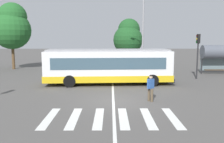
{
  "coord_description": "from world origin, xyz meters",
  "views": [
    {
      "loc": [
        -0.31,
        -14.84,
        3.96
      ],
      "look_at": [
        -0.21,
        4.47,
        1.3
      ],
      "focal_mm": 38.36,
      "sensor_mm": 36.0,
      "label": 1
    }
  ],
  "objects_px": {
    "parked_car_charcoal": "(72,63)",
    "parked_car_red": "(113,63)",
    "bus_stop_shelter": "(218,52)",
    "background_tree_right": "(128,37)",
    "pedestrian_crossing_street": "(151,86)",
    "parked_car_teal": "(134,63)",
    "twin_arm_street_lamp": "(143,19)",
    "traffic_light_far_corner": "(198,49)",
    "background_tree_left": "(12,26)",
    "city_transit_bus": "(108,66)",
    "parked_car_black": "(93,63)"
  },
  "relations": [
    {
      "from": "parked_car_charcoal",
      "to": "twin_arm_street_lamp",
      "type": "bearing_deg",
      "value": -25.14
    },
    {
      "from": "parked_car_black",
      "to": "background_tree_left",
      "type": "relative_size",
      "value": 0.53
    },
    {
      "from": "bus_stop_shelter",
      "to": "twin_arm_street_lamp",
      "type": "height_order",
      "value": "twin_arm_street_lamp"
    },
    {
      "from": "city_transit_bus",
      "to": "parked_car_red",
      "type": "xyz_separation_m",
      "value": [
        0.56,
        11.14,
        -0.82
      ]
    },
    {
      "from": "parked_car_teal",
      "to": "bus_stop_shelter",
      "type": "relative_size",
      "value": 1.24
    },
    {
      "from": "parked_car_red",
      "to": "twin_arm_street_lamp",
      "type": "distance_m",
      "value": 7.7
    },
    {
      "from": "parked_car_teal",
      "to": "background_tree_right",
      "type": "xyz_separation_m",
      "value": [
        -0.43,
        4.71,
        3.45
      ]
    },
    {
      "from": "bus_stop_shelter",
      "to": "parked_car_red",
      "type": "bearing_deg",
      "value": 156.84
    },
    {
      "from": "parked_car_charcoal",
      "to": "parked_car_teal",
      "type": "height_order",
      "value": "same"
    },
    {
      "from": "pedestrian_crossing_street",
      "to": "parked_car_black",
      "type": "xyz_separation_m",
      "value": [
        -4.9,
        16.66,
        -0.2
      ]
    },
    {
      "from": "traffic_light_far_corner",
      "to": "parked_car_teal",
      "type": "bearing_deg",
      "value": 123.95
    },
    {
      "from": "parked_car_red",
      "to": "traffic_light_far_corner",
      "type": "xyz_separation_m",
      "value": [
        8.14,
        -8.44,
        2.2
      ]
    },
    {
      "from": "parked_car_red",
      "to": "twin_arm_street_lamp",
      "type": "relative_size",
      "value": 0.45
    },
    {
      "from": "city_transit_bus",
      "to": "background_tree_right",
      "type": "xyz_separation_m",
      "value": [
        2.83,
        15.5,
        2.62
      ]
    },
    {
      "from": "bus_stop_shelter",
      "to": "background_tree_right",
      "type": "height_order",
      "value": "background_tree_right"
    },
    {
      "from": "parked_car_red",
      "to": "bus_stop_shelter",
      "type": "relative_size",
      "value": 1.24
    },
    {
      "from": "pedestrian_crossing_street",
      "to": "parked_car_black",
      "type": "distance_m",
      "value": 17.36
    },
    {
      "from": "parked_car_charcoal",
      "to": "bus_stop_shelter",
      "type": "bearing_deg",
      "value": -15.32
    },
    {
      "from": "pedestrian_crossing_street",
      "to": "parked_car_charcoal",
      "type": "distance_m",
      "value": 18.37
    },
    {
      "from": "city_transit_bus",
      "to": "twin_arm_street_lamp",
      "type": "height_order",
      "value": "twin_arm_street_lamp"
    },
    {
      "from": "parked_car_charcoal",
      "to": "bus_stop_shelter",
      "type": "relative_size",
      "value": 1.24
    },
    {
      "from": "bus_stop_shelter",
      "to": "twin_arm_street_lamp",
      "type": "bearing_deg",
      "value": 176.04
    },
    {
      "from": "parked_car_charcoal",
      "to": "traffic_light_far_corner",
      "type": "height_order",
      "value": "traffic_light_far_corner"
    },
    {
      "from": "twin_arm_street_lamp",
      "to": "pedestrian_crossing_street",
      "type": "bearing_deg",
      "value": -95.14
    },
    {
      "from": "parked_car_charcoal",
      "to": "twin_arm_street_lamp",
      "type": "relative_size",
      "value": 0.45
    },
    {
      "from": "background_tree_right",
      "to": "pedestrian_crossing_street",
      "type": "bearing_deg",
      "value": -90.28
    },
    {
      "from": "parked_car_charcoal",
      "to": "background_tree_left",
      "type": "relative_size",
      "value": 0.53
    },
    {
      "from": "parked_car_black",
      "to": "traffic_light_far_corner",
      "type": "height_order",
      "value": "traffic_light_far_corner"
    },
    {
      "from": "parked_car_charcoal",
      "to": "parked_car_teal",
      "type": "relative_size",
      "value": 1.0
    },
    {
      "from": "city_transit_bus",
      "to": "parked_car_teal",
      "type": "bearing_deg",
      "value": 73.22
    },
    {
      "from": "bus_stop_shelter",
      "to": "background_tree_right",
      "type": "distance_m",
      "value": 13.4
    },
    {
      "from": "city_transit_bus",
      "to": "traffic_light_far_corner",
      "type": "bearing_deg",
      "value": 17.25
    },
    {
      "from": "pedestrian_crossing_street",
      "to": "twin_arm_street_lamp",
      "type": "distance_m",
      "value": 13.63
    },
    {
      "from": "parked_car_black",
      "to": "traffic_light_far_corner",
      "type": "bearing_deg",
      "value": -36.76
    },
    {
      "from": "background_tree_left",
      "to": "background_tree_right",
      "type": "height_order",
      "value": "background_tree_left"
    },
    {
      "from": "parked_car_teal",
      "to": "background_tree_right",
      "type": "height_order",
      "value": "background_tree_right"
    },
    {
      "from": "parked_car_charcoal",
      "to": "background_tree_left",
      "type": "height_order",
      "value": "background_tree_left"
    },
    {
      "from": "parked_car_black",
      "to": "parked_car_teal",
      "type": "distance_m",
      "value": 5.43
    },
    {
      "from": "parked_car_black",
      "to": "background_tree_left",
      "type": "bearing_deg",
      "value": -178.46
    },
    {
      "from": "parked_car_black",
      "to": "background_tree_right",
      "type": "relative_size",
      "value": 0.66
    },
    {
      "from": "parked_car_red",
      "to": "bus_stop_shelter",
      "type": "height_order",
      "value": "bus_stop_shelter"
    },
    {
      "from": "parked_car_red",
      "to": "bus_stop_shelter",
      "type": "xyz_separation_m",
      "value": [
        11.69,
        -5.0,
        1.65
      ]
    },
    {
      "from": "parked_car_charcoal",
      "to": "background_tree_left",
      "type": "xyz_separation_m",
      "value": [
        -7.51,
        -0.31,
        4.75
      ]
    },
    {
      "from": "parked_car_charcoal",
      "to": "parked_car_black",
      "type": "bearing_deg",
      "value": -0.63
    },
    {
      "from": "background_tree_left",
      "to": "background_tree_right",
      "type": "distance_m",
      "value": 16.13
    },
    {
      "from": "pedestrian_crossing_street",
      "to": "background_tree_left",
      "type": "bearing_deg",
      "value": 132.84
    },
    {
      "from": "parked_car_charcoal",
      "to": "parked_car_red",
      "type": "height_order",
      "value": "same"
    },
    {
      "from": "city_transit_bus",
      "to": "parked_car_red",
      "type": "bearing_deg",
      "value": 87.1
    },
    {
      "from": "parked_car_teal",
      "to": "bus_stop_shelter",
      "type": "xyz_separation_m",
      "value": [
        9.0,
        -4.65,
        1.65
      ]
    },
    {
      "from": "parked_car_charcoal",
      "to": "parked_car_red",
      "type": "relative_size",
      "value": 1.0
    }
  ]
}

